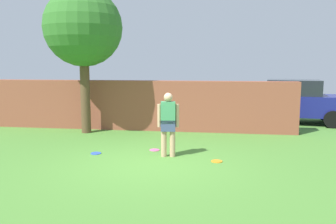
{
  "coord_description": "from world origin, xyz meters",
  "views": [
    {
      "loc": [
        1.57,
        -7.69,
        2.31
      ],
      "look_at": [
        0.16,
        1.73,
        1.0
      ],
      "focal_mm": 36.81,
      "sensor_mm": 36.0,
      "label": 1
    }
  ],
  "objects_px": {
    "frisbee_orange": "(217,161)",
    "frisbee_pink": "(155,150)",
    "person": "(168,122)",
    "car": "(293,101)",
    "frisbee_blue": "(96,153)",
    "tree": "(83,28)"
  },
  "relations": [
    {
      "from": "tree",
      "to": "frisbee_blue",
      "type": "bearing_deg",
      "value": -63.69
    },
    {
      "from": "tree",
      "to": "person",
      "type": "xyz_separation_m",
      "value": [
        3.24,
        -2.67,
        -2.6
      ]
    },
    {
      "from": "person",
      "to": "car",
      "type": "relative_size",
      "value": 0.37
    },
    {
      "from": "frisbee_orange",
      "to": "frisbee_blue",
      "type": "height_order",
      "value": "same"
    },
    {
      "from": "person",
      "to": "frisbee_orange",
      "type": "relative_size",
      "value": 6.0
    },
    {
      "from": "frisbee_pink",
      "to": "car",
      "type": "bearing_deg",
      "value": 48.8
    },
    {
      "from": "person",
      "to": "car",
      "type": "distance_m",
      "value": 7.17
    },
    {
      "from": "tree",
      "to": "frisbee_blue",
      "type": "distance_m",
      "value": 4.6
    },
    {
      "from": "person",
      "to": "frisbee_blue",
      "type": "height_order",
      "value": "person"
    },
    {
      "from": "tree",
      "to": "frisbee_pink",
      "type": "height_order",
      "value": "tree"
    },
    {
      "from": "tree",
      "to": "frisbee_blue",
      "type": "relative_size",
      "value": 17.88
    },
    {
      "from": "car",
      "to": "frisbee_orange",
      "type": "distance_m",
      "value": 6.86
    },
    {
      "from": "car",
      "to": "frisbee_blue",
      "type": "relative_size",
      "value": 16.29
    },
    {
      "from": "person",
      "to": "frisbee_blue",
      "type": "bearing_deg",
      "value": 173.56
    },
    {
      "from": "car",
      "to": "frisbee_pink",
      "type": "height_order",
      "value": "car"
    },
    {
      "from": "car",
      "to": "frisbee_blue",
      "type": "distance_m",
      "value": 8.48
    },
    {
      "from": "frisbee_orange",
      "to": "frisbee_pink",
      "type": "bearing_deg",
      "value": 152.88
    },
    {
      "from": "person",
      "to": "tree",
      "type": "bearing_deg",
      "value": 133.8
    },
    {
      "from": "car",
      "to": "person",
      "type": "bearing_deg",
      "value": 62.72
    },
    {
      "from": "car",
      "to": "frisbee_blue",
      "type": "bearing_deg",
      "value": 52.09
    },
    {
      "from": "person",
      "to": "frisbee_pink",
      "type": "height_order",
      "value": "person"
    },
    {
      "from": "car",
      "to": "frisbee_pink",
      "type": "bearing_deg",
      "value": 56.94
    }
  ]
}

